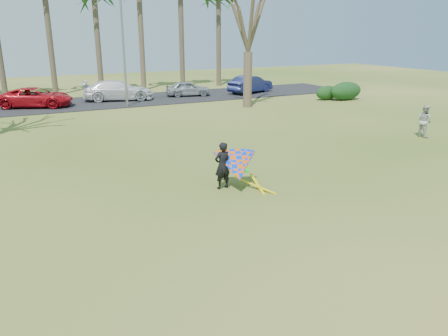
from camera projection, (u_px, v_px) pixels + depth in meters
name	position (u px, v px, depth m)	size (l,w,h in m)	color
ground	(254.00, 221.00, 12.93)	(100.00, 100.00, 0.00)	#295913
parking_strip	(92.00, 103.00, 34.22)	(46.00, 7.00, 0.06)	black
bare_tree_right	(249.00, 14.00, 30.60)	(6.27, 6.27, 9.21)	brown
streetlight	(126.00, 45.00, 31.27)	(2.28, 0.18, 8.00)	gray
hedge_near	(346.00, 91.00, 35.61)	(2.96, 1.34, 1.48)	#133415
hedge_far	(327.00, 93.00, 35.73)	(2.09, 0.98, 1.16)	#133412
car_2	(36.00, 97.00, 31.95)	(2.36, 5.12, 1.42)	#B70E17
car_3	(118.00, 90.00, 35.12)	(2.23, 5.48, 1.59)	white
car_4	(188.00, 88.00, 37.50)	(1.51, 3.75, 1.28)	#93989F
car_5	(251.00, 84.00, 39.39)	(1.63, 4.67, 1.54)	navy
pedestrian_a	(424.00, 121.00, 23.09)	(0.83, 0.64, 1.70)	#B3B4AF
kite_flyer	(235.00, 166.00, 15.39)	(2.13, 2.39, 2.02)	black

